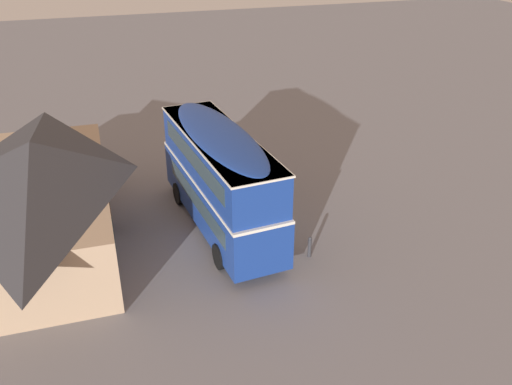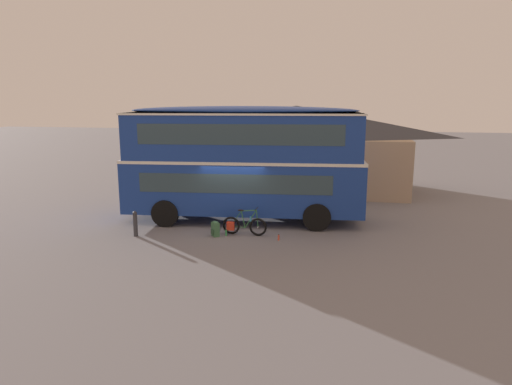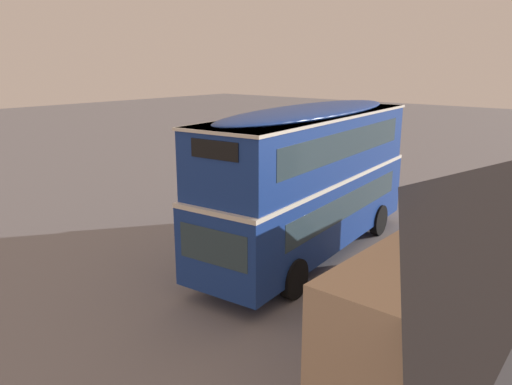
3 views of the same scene
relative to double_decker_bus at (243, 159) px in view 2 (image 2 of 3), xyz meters
name	(u,v)px [view 2 (image 2 of 3)]	position (x,y,z in m)	size (l,w,h in m)	color
ground_plane	(236,226)	(-0.14, -0.86, -2.64)	(120.00, 120.00, 0.00)	slate
double_decker_bus	(243,159)	(0.00, 0.00, 0.00)	(9.99, 3.46, 4.79)	black
touring_bicycle	(243,225)	(0.42, -2.00, -2.27)	(1.73, 0.46, 1.06)	black
backpack_on_ground	(215,228)	(-0.55, -2.37, -2.34)	(0.37, 0.38, 0.58)	#386642
water_bottle_red_squeeze	(279,237)	(1.86, -2.41, -2.54)	(0.07, 0.07, 0.23)	#D84C33
water_bottle_green_metal	(226,233)	(-0.16, -2.25, -2.52)	(0.07, 0.07, 0.26)	green
pub_building	(296,147)	(1.29, 7.67, -0.23)	(12.71, 6.09, 4.71)	tan
kerb_bollard	(135,223)	(-3.49, -2.96, -2.14)	(0.16, 0.16, 0.97)	#333338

